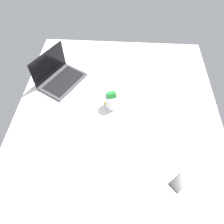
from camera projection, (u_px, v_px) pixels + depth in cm
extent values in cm
cube|color=white|center=(116.00, 129.00, 147.87)|extent=(180.00, 140.00, 18.00)
cube|color=#4C4C51|center=(63.00, 81.00, 162.55)|extent=(40.03, 36.20, 2.00)
cube|color=black|center=(64.00, 81.00, 161.10)|extent=(33.61, 29.01, 0.40)
cube|color=black|center=(49.00, 64.00, 156.98)|extent=(29.27, 17.01, 21.00)
cylinder|color=silver|center=(111.00, 101.00, 144.57)|extent=(9.00, 9.00, 11.00)
cube|color=#268C33|center=(110.00, 104.00, 145.68)|extent=(7.03, 7.01, 6.11)
cube|color=yellow|center=(109.00, 102.00, 143.24)|extent=(6.52, 6.89, 6.19)
cube|color=blue|center=(111.00, 98.00, 141.83)|extent=(6.49, 7.09, 5.11)
cube|color=#268C33|center=(111.00, 96.00, 139.85)|extent=(7.41, 7.38, 5.97)
cube|color=black|center=(181.00, 180.00, 116.72)|extent=(14.43, 14.95, 0.80)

